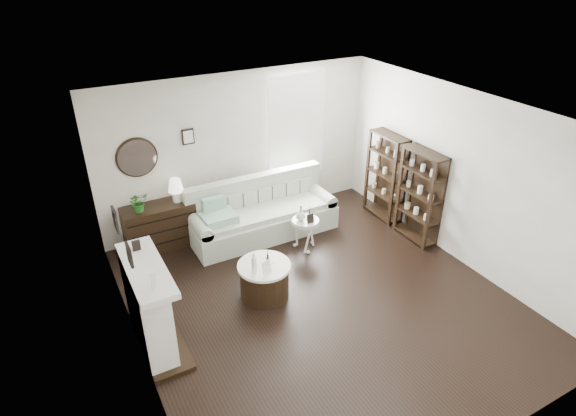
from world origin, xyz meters
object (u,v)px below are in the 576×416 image
sofa (262,216)px  drum_table (264,280)px  dresser (160,226)px  pedestal_table (305,222)px

sofa → drum_table: bearing=-114.5°
dresser → drum_table: size_ratio=1.52×
pedestal_table → drum_table: bearing=-145.4°
drum_table → pedestal_table: size_ratio=1.39×
sofa → pedestal_table: bearing=-63.5°
dresser → sofa: bearing=-13.1°
dresser → pedestal_table: size_ratio=2.11×
dresser → drum_table: 2.21m
drum_table → dresser: bearing=115.4°
pedestal_table → dresser: bearing=149.9°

